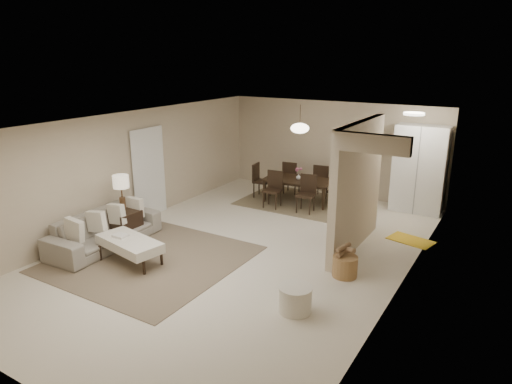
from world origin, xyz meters
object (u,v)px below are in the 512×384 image
Objects in this scene: pantry_cabinet at (420,169)px; round_pouf at (295,299)px; sofa at (105,230)px; side_table at (125,225)px; ottoman_bench at (130,244)px; wicker_basket at (345,266)px; dining_table at (298,191)px.

pantry_cabinet is 5.68m from round_pouf.
side_table is at bearing -8.50° from sofa.
pantry_cabinet reaches higher than ottoman_bench.
side_table is (-4.75, -4.91, -0.75)m from pantry_cabinet.
side_table is 4.56m from wicker_basket.
pantry_cabinet is 6.87m from side_table.
ottoman_bench is at bearing -178.55° from round_pouf.
wicker_basket is (3.54, 1.53, -0.20)m from ottoman_bench.
ottoman_bench is 4.94m from dining_table.
pantry_cabinet is at bearing 86.42° from wicker_basket.
ottoman_bench is 2.34× the size of side_table.
ottoman_bench is (1.00, -0.30, 0.04)m from sofa.
side_table is 1.18× the size of round_pouf.
pantry_cabinet is 1.49× the size of ottoman_bench.
dining_table reaches higher than side_table.
round_pouf is 1.19× the size of wicker_basket.
dining_table is (1.03, 4.83, -0.07)m from ottoman_bench.
wicker_basket is at bearing 80.92° from round_pouf.
pantry_cabinet reaches higher than round_pouf.
dining_table is at bearing -26.66° from sofa.
round_pouf is 0.29× the size of dining_table.
dining_table is (1.98, 4.05, 0.01)m from side_table.
ottoman_bench is 1.23m from side_table.
side_table is 4.51m from dining_table.
round_pouf is at bearing -70.47° from dining_table.
round_pouf is (3.31, 0.08, -0.18)m from ottoman_bench.
sofa reaches higher than ottoman_bench.
pantry_cabinet reaches higher than side_table.
pantry_cabinet is at bearing 45.93° from side_table.
side_table is at bearing -134.07° from pantry_cabinet.
pantry_cabinet is 6.87m from ottoman_bench.
dining_table is at bearing 88.53° from ottoman_bench.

